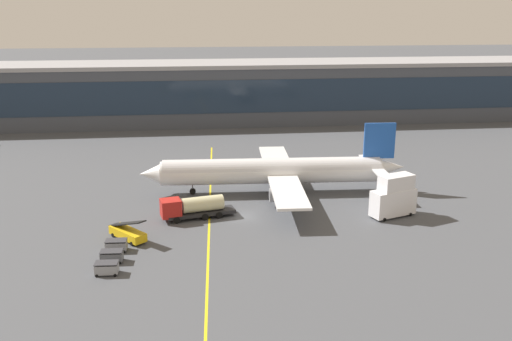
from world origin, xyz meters
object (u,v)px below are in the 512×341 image
(catering_lift, at_px, (394,196))
(baggage_cart_2, at_px, (116,245))
(belt_loader, at_px, (128,233))
(baggage_cart_1, at_px, (112,256))
(pushback_tug, at_px, (399,191))
(main_airliner, at_px, (274,171))
(baggage_cart_0, at_px, (107,268))
(fuel_tanker, at_px, (193,207))

(catering_lift, relative_size, baggage_cart_2, 2.66)
(catering_lift, relative_size, belt_loader, 1.19)
(baggage_cart_1, xyz_separation_m, baggage_cart_2, (0.15, 3.20, 0.00))
(pushback_tug, bearing_deg, baggage_cart_2, -159.09)
(catering_lift, relative_size, pushback_tug, 1.64)
(main_airliner, distance_m, catering_lift, 20.39)
(baggage_cart_0, bearing_deg, belt_loader, 82.20)
(main_airliner, xyz_separation_m, baggage_cart_1, (-23.16, -23.68, -2.99))
(belt_loader, xyz_separation_m, baggage_cart_2, (-1.05, -3.45, -0.21))
(main_airliner, xyz_separation_m, pushback_tug, (20.08, -4.02, -2.92))
(main_airliner, relative_size, baggage_cart_1, 16.08)
(catering_lift, bearing_deg, pushback_tug, 64.41)
(fuel_tanker, relative_size, pushback_tug, 2.52)
(fuel_tanker, bearing_deg, belt_loader, -142.29)
(baggage_cart_0, xyz_separation_m, baggage_cart_2, (0.30, 6.39, 0.00))
(fuel_tanker, relative_size, belt_loader, 1.83)
(fuel_tanker, distance_m, catering_lift, 29.35)
(main_airliner, bearing_deg, catering_lift, -38.62)
(baggage_cart_2, bearing_deg, fuel_tanker, 46.26)
(fuel_tanker, xyz_separation_m, belt_loader, (-8.65, -6.69, -0.76))
(main_airliner, height_order, pushback_tug, main_airliner)
(belt_loader, relative_size, baggage_cart_0, 2.23)
(belt_loader, height_order, baggage_cart_0, belt_loader)
(fuel_tanker, height_order, catering_lift, catering_lift)
(baggage_cart_1, distance_m, baggage_cart_2, 3.20)
(main_airliner, bearing_deg, baggage_cart_0, -130.93)
(main_airliner, distance_m, fuel_tanker, 16.97)
(catering_lift, bearing_deg, fuel_tanker, 175.35)
(belt_loader, distance_m, baggage_cart_1, 6.76)
(catering_lift, relative_size, baggage_cart_0, 2.66)
(main_airliner, distance_m, baggage_cart_1, 33.26)
(belt_loader, xyz_separation_m, baggage_cart_0, (-1.35, -9.85, -0.21))
(main_airliner, relative_size, belt_loader, 7.21)
(baggage_cart_0, xyz_separation_m, baggage_cart_1, (0.15, 3.20, 0.00))
(belt_loader, bearing_deg, fuel_tanker, 37.71)
(fuel_tanker, relative_size, baggage_cart_0, 4.08)
(catering_lift, xyz_separation_m, pushback_tug, (4.16, 8.69, -2.22))
(main_airliner, height_order, belt_loader, main_airliner)
(baggage_cart_1, relative_size, baggage_cart_2, 1.00)
(baggage_cart_2, bearing_deg, catering_lift, 11.29)
(fuel_tanker, height_order, baggage_cart_2, fuel_tanker)
(pushback_tug, distance_m, baggage_cart_0, 49.04)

